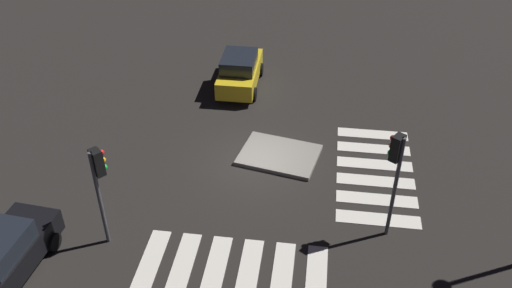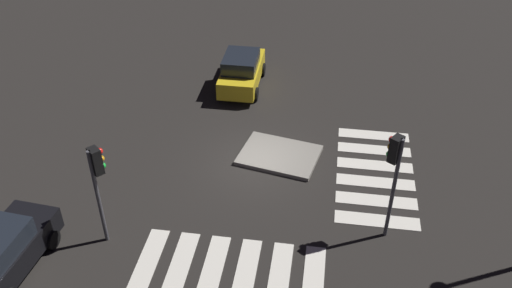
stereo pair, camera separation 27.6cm
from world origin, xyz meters
The scene contains 8 objects.
ground_plane centered at (0.00, 0.00, 0.00)m, with size 80.00×80.00×0.00m, color black.
traffic_island centered at (0.94, 0.57, 0.09)m, with size 3.75×3.10×0.18m.
car_black centered at (-7.44, -7.23, 0.91)m, with size 2.32×4.40×1.86m.
car_yellow centered at (-1.73, 6.48, 0.94)m, with size 2.08×4.40×1.91m.
traffic_light_south centered at (-4.57, -5.21, 3.01)m, with size 0.54×0.53×3.97m.
traffic_light_east centered at (5.21, -3.50, 3.24)m, with size 0.53×0.54×4.28m.
crosswalk_near centered at (0.00, -6.19, 0.01)m, with size 6.45×3.20×0.02m.
crosswalk_side centered at (5.07, 0.00, 0.01)m, with size 3.20×6.45×0.02m.
Camera 1 is at (2.52, -18.57, 14.39)m, focal length 38.41 mm.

